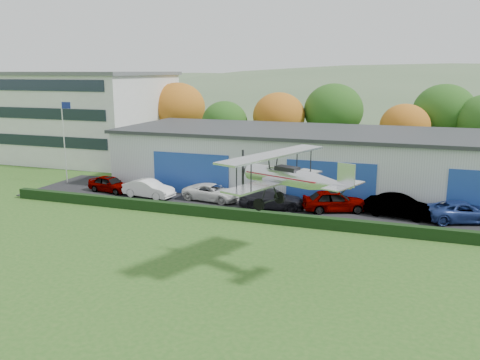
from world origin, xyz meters
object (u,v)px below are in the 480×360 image
(car_2, at_px, (212,192))
(car_4, at_px, (334,201))
(flagpole, at_px, (65,133))
(car_1, at_px, (149,189))
(office_block, at_px, (79,115))
(car_5, at_px, (400,206))
(car_0, at_px, (110,184))
(car_6, at_px, (463,212))
(biplane, at_px, (289,175))
(car_3, at_px, (272,199))
(hangar, at_px, (341,161))

(car_2, relative_size, car_4, 1.00)
(flagpole, distance_m, car_1, 11.05)
(office_block, relative_size, car_1, 4.56)
(car_5, bearing_deg, car_1, 104.01)
(car_0, bearing_deg, car_5, -78.97)
(car_4, distance_m, car_6, 9.02)
(car_1, bearing_deg, car_0, 89.36)
(car_5, bearing_deg, biplane, 167.50)
(flagpole, distance_m, car_4, 25.82)
(car_1, height_order, biplane, biplane)
(flagpole, relative_size, car_2, 1.65)
(car_1, distance_m, car_5, 20.19)
(car_1, xyz_separation_m, car_6, (24.46, 1.18, -0.01))
(office_block, xyz_separation_m, car_2, (23.59, -14.51, -4.49))
(car_3, bearing_deg, car_2, 71.90)
(flagpole, height_order, car_4, flagpole)
(office_block, distance_m, car_2, 28.05)
(flagpole, distance_m, car_0, 7.32)
(car_4, bearing_deg, biplane, 155.38)
(car_1, xyz_separation_m, car_5, (20.17, 0.94, 0.06))
(car_1, relative_size, car_5, 0.93)
(car_2, xyz_separation_m, car_4, (10.01, 0.04, 0.15))
(car_5, bearing_deg, flagpole, 98.70)
(car_5, bearing_deg, car_3, 106.07)
(car_5, height_order, car_6, car_5)
(office_block, height_order, flagpole, office_block)
(hangar, height_order, car_5, hangar)
(car_4, relative_size, biplane, 0.62)
(car_3, xyz_separation_m, car_5, (9.44, 0.78, 0.06))
(hangar, relative_size, car_5, 8.32)
(hangar, bearing_deg, car_5, -54.16)
(hangar, distance_m, car_1, 17.12)
(car_5, height_order, biplane, biplane)
(car_1, bearing_deg, biplane, -120.09)
(office_block, bearing_deg, hangar, -12.01)
(hangar, xyz_separation_m, flagpole, (-24.88, -5.98, 2.13))
(car_0, xyz_separation_m, car_2, (9.61, 0.24, -0.04))
(car_4, bearing_deg, car_1, 71.76)
(car_0, distance_m, car_5, 24.35)
(car_2, height_order, car_3, car_3)
(car_4, xyz_separation_m, car_6, (9.02, 0.32, -0.09))
(car_1, bearing_deg, office_block, 57.11)
(car_1, relative_size, car_2, 0.93)
(flagpole, bearing_deg, hangar, 13.51)
(office_block, distance_m, car_6, 45.12)
(car_1, height_order, car_6, car_1)
(car_6, bearing_deg, car_0, 71.99)
(car_2, bearing_deg, hangar, -45.04)
(flagpole, distance_m, car_3, 21.26)
(office_block, bearing_deg, car_6, -18.37)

